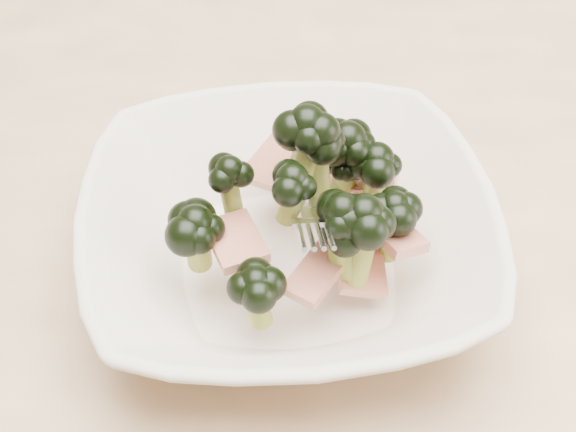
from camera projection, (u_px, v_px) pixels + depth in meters
The scene contains 2 objects.
dining_table at pixel (401, 288), 0.65m from camera, with size 1.20×0.80×0.75m.
broccoli_dish at pixel (292, 231), 0.50m from camera, with size 0.29×0.29×0.12m.
Camera 1 is at (-0.08, -0.43, 1.14)m, focal length 50.00 mm.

